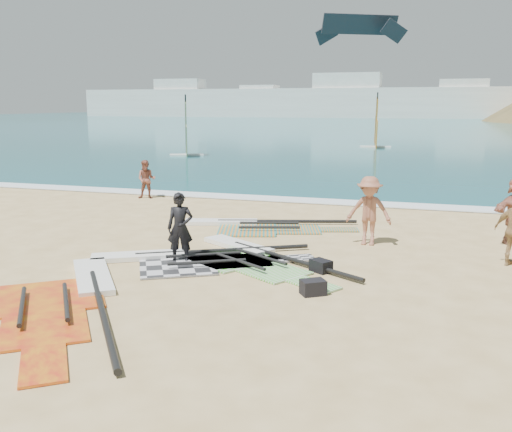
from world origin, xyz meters
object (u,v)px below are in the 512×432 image
(rig_red, at_px, (70,297))
(beachgoer_mid, at_px, (369,211))
(rig_green, at_px, (251,257))
(gear_bag_far, at_px, (321,266))
(beachgoer_left, at_px, (146,179))
(person_wetsuit, at_px, (180,228))
(rig_orange, at_px, (255,226))
(rig_grey, at_px, (185,259))
(gear_bag_near, at_px, (313,287))

(rig_red, height_order, beachgoer_mid, beachgoer_mid)
(rig_green, xyz_separation_m, gear_bag_far, (1.89, -0.60, 0.09))
(beachgoer_left, height_order, beachgoer_mid, beachgoer_mid)
(person_wetsuit, bearing_deg, beachgoer_mid, 19.18)
(beachgoer_left, bearing_deg, gear_bag_far, -58.27)
(person_wetsuit, bearing_deg, gear_bag_far, -14.50)
(person_wetsuit, height_order, beachgoer_mid, beachgoer_mid)
(person_wetsuit, bearing_deg, rig_orange, 65.18)
(rig_grey, relative_size, rig_red, 0.92)
(rig_grey, xyz_separation_m, gear_bag_far, (3.37, 0.12, 0.09))
(gear_bag_far, xyz_separation_m, person_wetsuit, (-3.42, -0.23, 0.72))
(gear_bag_far, bearing_deg, beachgoer_mid, 76.26)
(gear_bag_near, relative_size, beachgoer_mid, 0.25)
(rig_grey, height_order, rig_green, same)
(gear_bag_far, distance_m, beachgoer_mid, 3.14)
(rig_red, xyz_separation_m, beachgoer_left, (-4.49, 11.51, 0.73))
(rig_orange, height_order, beachgoer_left, beachgoer_left)
(rig_orange, xyz_separation_m, person_wetsuit, (-0.50, -4.37, 0.81))
(person_wetsuit, bearing_deg, rig_green, 10.14)
(beachgoer_left, relative_size, beachgoer_mid, 0.83)
(rig_grey, height_order, beachgoer_left, beachgoer_left)
(beachgoer_left, xyz_separation_m, beachgoer_mid, (9.56, -5.16, 0.16))
(rig_green, height_order, beachgoer_mid, beachgoer_mid)
(rig_red, bearing_deg, person_wetsuit, 126.50)
(rig_green, height_order, gear_bag_far, gear_bag_far)
(rig_grey, bearing_deg, gear_bag_near, -52.63)
(rig_orange, xyz_separation_m, beachgoer_left, (-5.91, 3.98, 0.73))
(rig_grey, xyz_separation_m, rig_red, (-0.97, -3.28, 0.00))
(gear_bag_far, relative_size, beachgoer_mid, 0.25)
(rig_red, relative_size, gear_bag_far, 12.57)
(rig_grey, distance_m, beachgoer_left, 9.91)
(rig_green, relative_size, gear_bag_far, 10.18)
(rig_orange, relative_size, rig_red, 0.95)
(rig_orange, bearing_deg, person_wetsuit, -113.14)
(rig_orange, bearing_deg, rig_green, -90.33)
(rig_red, distance_m, gear_bag_near, 4.84)
(rig_green, distance_m, rig_orange, 3.69)
(rig_orange, bearing_deg, rig_red, -117.31)
(gear_bag_far, height_order, person_wetsuit, person_wetsuit)
(rig_red, bearing_deg, gear_bag_near, 74.21)
(rig_orange, xyz_separation_m, gear_bag_near, (3.09, -5.76, 0.10))
(rig_orange, relative_size, beachgoer_mid, 2.97)
(rig_orange, height_order, gear_bag_far, gear_bag_far)
(gear_bag_near, relative_size, beachgoer_left, 0.31)
(rig_red, bearing_deg, rig_green, 111.17)
(person_wetsuit, bearing_deg, rig_grey, 46.56)
(rig_green, xyz_separation_m, beachgoer_mid, (2.61, 2.35, 0.90))
(rig_red, xyz_separation_m, person_wetsuit, (0.92, 3.16, 0.81))
(rig_orange, xyz_separation_m, gear_bag_far, (2.93, -4.14, 0.09))
(rig_red, height_order, person_wetsuit, person_wetsuit)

